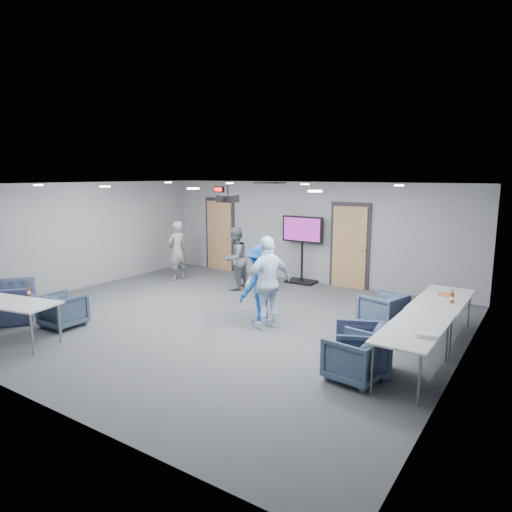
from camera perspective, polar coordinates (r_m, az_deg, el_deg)
The scene contains 29 objects.
floor at distance 9.38m, azimuth -4.80°, elevation -7.83°, with size 9.00×9.00×0.00m, color #383B40.
ceiling at distance 8.92m, azimuth -5.06°, elevation 8.89°, with size 9.00×9.00×0.00m, color white.
wall_back at distance 12.41m, azimuth 6.60°, elevation 2.96°, with size 9.00×0.02×2.70m, color gray.
wall_front at distance 6.48m, azimuth -27.47°, elevation -4.76°, with size 9.00×0.02×2.70m, color gray.
wall_left at distance 12.33m, azimuth -21.59°, elevation 2.27°, with size 0.02×8.00×2.70m, color gray.
wall_right at distance 7.23m, azimuth 24.35°, elevation -3.06°, with size 0.02×8.00×2.70m, color gray.
door_left at distance 14.00m, azimuth -4.53°, elevation 2.65°, with size 1.06×0.17×2.24m.
door_right at distance 11.92m, azimuth 11.63°, elevation 1.15°, with size 1.06×0.17×2.24m.
exit_sign at distance 13.88m, azimuth -4.66°, elevation 8.31°, with size 0.32×0.08×0.16m.
hvac_diffuser at distance 11.51m, azimuth 1.75°, elevation 9.13°, with size 0.60×0.60×0.03m, color black.
downlights at distance 8.92m, azimuth -5.06°, elevation 8.80°, with size 6.18×3.78×0.02m.
person_a at distance 12.78m, azimuth -9.84°, elevation 0.67°, with size 0.60×0.39×1.63m, color gray.
person_b at distance 11.52m, azimuth -2.65°, elevation -0.32°, with size 0.78×0.60×1.60m, color #555E66.
person_c at distance 8.60m, azimuth 1.50°, elevation -3.34°, with size 1.04×0.43×1.77m, color #C6E2FF.
person_d at distance 8.97m, azimuth 0.50°, elevation -3.52°, with size 1.00×0.57×1.54m, color #194FA8.
chair_right_a at distance 9.08m, azimuth 15.56°, elevation -6.54°, with size 0.73×0.75×0.68m, color #3A4B64.
chair_right_b at distance 7.00m, azimuth 13.07°, elevation -11.33°, with size 0.77×0.79×0.72m, color #363F5E.
chair_right_c at distance 6.75m, azimuth 12.18°, elevation -12.36°, with size 0.71×0.73×0.66m, color #3B5066.
chair_front_a at distance 9.55m, azimuth -22.95°, elevation -6.24°, with size 0.70×0.72×0.65m, color #324256.
chair_front_b at distance 10.44m, azimuth -28.82°, elevation -5.09°, with size 1.14×1.00×0.74m, color #313A55.
table_right_a at distance 8.77m, azimuth 22.26°, elevation -5.16°, with size 0.81×1.95×0.73m.
table_right_b at distance 6.99m, azimuth 19.12°, elevation -8.82°, with size 0.77×1.86×0.73m.
table_front_left at distance 9.00m, azimuth -28.52°, elevation -5.30°, with size 1.91×1.10×0.73m.
bottle_front at distance 9.17m, azimuth -26.54°, elevation -4.04°, with size 0.06×0.06×0.22m.
bottle_right at distance 8.47m, azimuth 23.29°, elevation -4.83°, with size 0.06×0.06×0.25m.
snack_box at distance 8.92m, azimuth 22.55°, elevation -4.51°, with size 0.20×0.14×0.05m, color #CE5D33.
wrapper at distance 6.64m, azimuth 20.53°, elevation -9.25°, with size 0.24×0.16×0.05m, color silver.
tv_stand at distance 12.25m, azimuth 5.79°, elevation 1.34°, with size 1.18×0.56×1.80m.
projector at distance 9.47m, azimuth -3.58°, elevation 7.19°, with size 0.38×0.37×0.36m.
Camera 1 is at (5.54, -6.99, 2.89)m, focal length 32.00 mm.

